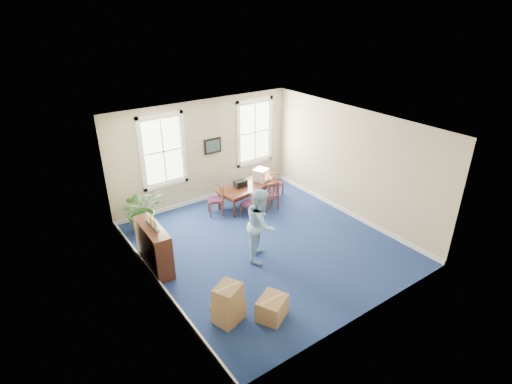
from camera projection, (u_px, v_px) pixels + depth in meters
floor at (266, 244)px, 10.50m from camera, size 6.50×6.50×0.00m
ceiling at (268, 126)px, 9.12m from camera, size 6.50×6.50×0.00m
wall_back at (204, 152)px, 12.21m from camera, size 6.50×0.00×6.50m
wall_front at (371, 249)px, 7.42m from camera, size 6.50×0.00×6.50m
wall_left at (150, 224)px, 8.25m from camera, size 0.00×6.50×6.50m
wall_right at (351, 163)px, 11.37m from camera, size 0.00×6.50×6.50m
baseboard_back at (207, 197)px, 12.85m from camera, size 6.00×0.04×0.12m
baseboard_left at (160, 283)px, 8.93m from camera, size 0.04×6.50×0.12m
baseboard_right at (345, 211)px, 12.02m from camera, size 0.04×6.50×0.12m
window_left at (163, 151)px, 11.39m from camera, size 1.40×0.12×2.20m
window_right at (255, 132)px, 13.05m from camera, size 1.40×0.12×2.20m
wall_picture at (213, 146)px, 12.26m from camera, size 0.58×0.06×0.48m
conference_table at (247, 195)px, 12.42m from camera, size 2.04×1.19×0.65m
crt_tv at (261, 175)px, 12.52m from camera, size 0.58×0.59×0.38m
game_console at (269, 178)px, 12.70m from camera, size 0.19×0.23×0.05m
equipment_bag at (240, 183)px, 12.15m from camera, size 0.40×0.26×0.20m
chair_near_left at (249, 203)px, 11.69m from camera, size 0.49×0.49×0.84m
chair_near_right at (270, 195)px, 12.08m from camera, size 0.47×0.47×0.94m
chair_end_left at (215, 200)px, 11.76m from camera, size 0.55×0.55×0.96m
chair_end_right at (276, 183)px, 12.96m from camera, size 0.49×0.49×0.85m
man at (261, 224)px, 9.60m from camera, size 1.12×1.14×1.84m
credenza at (154, 247)px, 9.36m from camera, size 0.45×1.44×1.12m
brochure_rack at (152, 221)px, 9.07m from camera, size 0.25×0.59×0.26m
potted_plant at (142, 209)px, 10.90m from camera, size 1.15×1.01×1.26m
cardboard_boxes at (235, 295)px, 8.01m from camera, size 1.98×1.98×0.87m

